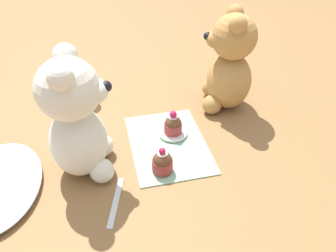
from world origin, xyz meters
name	(u,v)px	position (x,y,z in m)	size (l,w,h in m)	color
ground_plane	(168,144)	(0.00, 0.00, 0.00)	(4.00, 4.00, 0.00)	olive
knitted_placemat	(168,143)	(0.00, 0.00, 0.00)	(0.26, 0.18, 0.01)	#8EBC99
teddy_bear_cream	(76,119)	(-0.04, 0.20, 0.13)	(0.15, 0.15, 0.28)	silver
teddy_bear_tan	(229,65)	(0.14, -0.20, 0.13)	(0.17, 0.16, 0.27)	#B78447
cupcake_near_cream_bear	(162,162)	(-0.09, 0.03, 0.03)	(0.05, 0.05, 0.06)	#993333
saucer_plate	(173,133)	(0.03, -0.02, 0.01)	(0.07, 0.07, 0.01)	silver
cupcake_near_tan_bear	(173,125)	(0.03, -0.02, 0.03)	(0.05, 0.05, 0.06)	#993333
juice_glass	(85,90)	(0.25, 0.19, 0.04)	(0.06, 0.06, 0.08)	#EADB66
teaspoon	(116,201)	(-0.15, 0.14, 0.00)	(0.13, 0.01, 0.01)	silver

